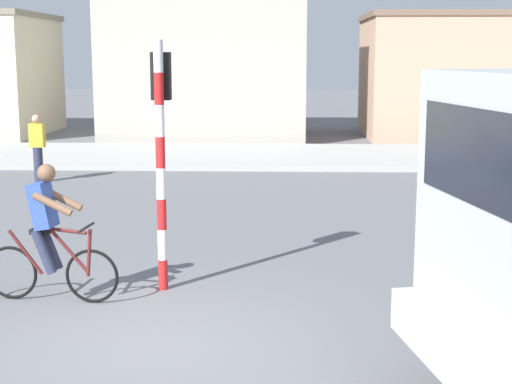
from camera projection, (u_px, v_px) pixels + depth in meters
name	position (u px, v px, depth m)	size (l,w,h in m)	color
ground_plane	(153.00, 345.00, 8.09)	(120.00, 120.00, 0.00)	slate
sidewalk_far	(237.00, 156.00, 22.53)	(80.00, 5.00, 0.16)	#ADADA8
cyclist	(48.00, 233.00, 9.40)	(1.72, 0.52, 1.72)	black
traffic_light_pole	(161.00, 131.00, 9.73)	(0.24, 0.43, 3.20)	red
pedestrian_near_kerb	(38.00, 147.00, 18.22)	(0.34, 0.22, 1.62)	#2D334C
building_mid_block	(208.00, 57.00, 28.06)	(7.22, 6.03, 5.82)	#B2AD9E
building_corner_right	(482.00, 76.00, 28.28)	(8.68, 5.67, 4.48)	tan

